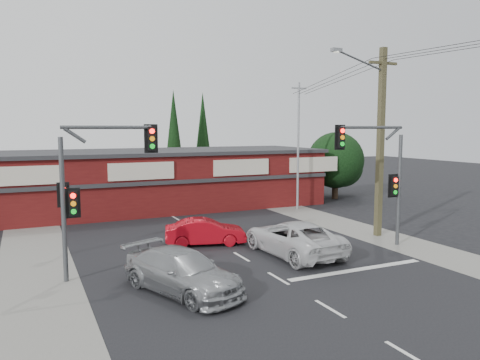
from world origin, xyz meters
name	(u,v)px	position (x,y,z in m)	size (l,w,h in m)	color
ground	(265,271)	(0.00, 0.00, 0.00)	(120.00, 120.00, 0.00)	black
road_strip	(219,244)	(0.00, 5.00, 0.01)	(14.00, 70.00, 0.01)	black
verge_left	(36,264)	(-8.50, 5.00, 0.01)	(3.00, 70.00, 0.02)	gray
verge_right	(354,228)	(8.50, 5.00, 0.01)	(3.00, 70.00, 0.02)	gray
stop_line	(357,270)	(3.50, -1.50, 0.01)	(6.50, 0.35, 0.01)	silver
white_suv	(293,238)	(2.35, 1.68, 0.79)	(2.61, 5.66, 1.57)	silver
silver_suv	(182,272)	(-3.84, -0.95, 0.75)	(2.10, 5.16, 1.50)	#9A9D9F
red_sedan	(205,232)	(-0.68, 5.08, 0.66)	(1.39, 3.99, 1.31)	#B90B17
lane_dashes	(278,278)	(0.00, -1.11, 0.01)	(0.12, 35.39, 0.01)	silver
shop_building	(143,179)	(-0.99, 16.99, 2.13)	(27.30, 8.40, 4.22)	#4D0F10
tree_cluster	(334,163)	(14.69, 15.44, 2.90)	(5.90, 5.10, 5.50)	#2D2116
conifer_near	(174,132)	(3.50, 24.00, 5.48)	(1.80, 1.80, 9.25)	#2D2116
conifer_far	(203,132)	(7.00, 26.00, 5.48)	(1.80, 1.80, 9.25)	#2D2116
traffic_mast_left	(92,178)	(-6.43, 2.00, 3.93)	(3.77, 0.27, 5.97)	#47494C
traffic_mast_right	(382,167)	(6.86, 1.00, 3.95)	(3.96, 0.27, 5.97)	#47494C
pedestal_signal	(64,203)	(-7.20, 6.01, 2.41)	(0.55, 0.27, 3.38)	#47494C
utility_pole	(379,136)	(8.36, 2.99, 5.40)	(4.38, 0.59, 10.00)	brown
steel_pole	(298,144)	(9.00, 12.00, 4.70)	(1.20, 0.16, 9.00)	gray
power_lines	(474,50)	(8.47, -2.47, 9.04)	(2.01, 29.00, 1.22)	black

